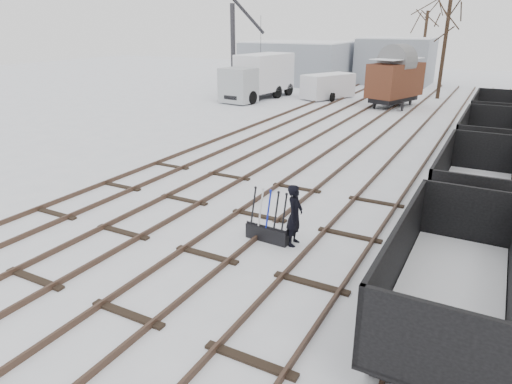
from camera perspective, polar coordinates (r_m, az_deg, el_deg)
ground at (r=12.41m, az=-6.16°, el=-7.96°), size 120.00×120.00×0.00m
tracks at (r=24.17m, az=12.44°, el=6.04°), size 13.90×52.00×0.16m
shed_left at (r=49.05m, az=5.29°, el=15.85°), size 10.00×8.00×4.10m
shed_right at (r=50.13m, az=17.05°, el=15.41°), size 7.00×6.00×4.50m
ground_frame at (r=13.09m, az=1.58°, el=-4.87°), size 1.32×0.50×1.49m
worker at (r=12.64m, az=4.85°, el=-2.92°), size 0.47×0.68×1.77m
freight_wagon_a at (r=9.93m, az=22.94°, el=-11.70°), size 2.21×5.52×2.25m
freight_wagon_b at (r=15.79m, az=25.64°, el=-0.19°), size 2.21×5.52×2.25m
freight_wagon_c at (r=21.95m, az=26.84°, el=5.00°), size 2.21×5.52×2.25m
freight_wagon_d at (r=28.22m, az=27.52°, el=7.89°), size 2.21×5.52×2.25m
box_van_wagon at (r=35.77m, az=17.02°, el=13.37°), size 3.71×5.07×3.47m
lorry at (r=38.06m, az=0.33°, el=14.27°), size 3.10×7.92×3.51m
panel_van at (r=38.68m, az=8.99°, el=12.97°), size 3.61×4.89×1.98m
crane at (r=40.14m, az=-2.70°, el=15.11°), size 1.97×4.95×8.31m
tree_far_left at (r=51.62m, az=20.20°, el=16.60°), size 0.30×0.30×7.01m
tree_far_right at (r=40.88m, az=22.45°, el=16.21°), size 0.30×0.30×7.84m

